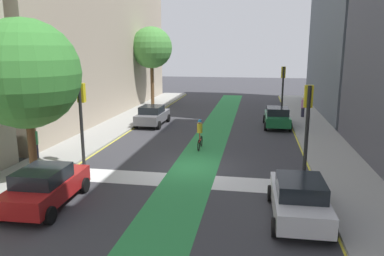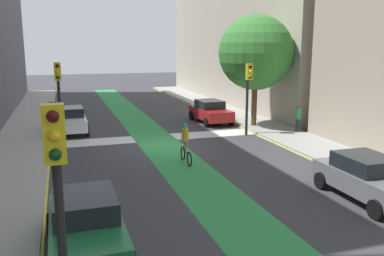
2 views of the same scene
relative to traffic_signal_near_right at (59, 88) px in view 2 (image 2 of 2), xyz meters
name	(u,v)px [view 2 (image 2 of 2)]	position (x,y,z in m)	size (l,w,h in m)	color
ground_plane	(165,145)	(-5.36, 1.81, -3.14)	(120.00, 120.00, 0.00)	#38383D
bike_lane_paint	(162,146)	(-5.18, 1.81, -3.14)	(2.40, 60.00, 0.01)	#2D8C47
crosswalk_band	(157,138)	(-5.36, -0.19, -3.14)	(12.00, 1.80, 0.01)	silver
sidewalk_left	(286,135)	(-12.86, 1.81, -3.07)	(3.00, 60.00, 0.15)	#9E9E99
curb_stripe_left	(263,138)	(-11.36, 1.81, -3.14)	(0.16, 60.00, 0.01)	yellow
sidewalk_right	(17,155)	(2.14, 1.81, -3.07)	(3.00, 60.00, 0.15)	#9E9E99
curb_stripe_right	(49,154)	(0.64, 1.81, -3.14)	(0.16, 60.00, 0.01)	yellow
traffic_signal_near_right	(59,88)	(0.00, 0.00, 0.00)	(0.35, 0.52, 4.50)	black
traffic_signal_near_left	(248,86)	(-10.75, 0.83, -0.11)	(0.35, 0.52, 4.33)	black
traffic_signal_far_right	(58,185)	(0.00, 16.24, -0.01)	(0.35, 0.52, 4.48)	black
car_red_left_near	(210,111)	(-10.10, -3.85, -2.34)	(2.16, 4.27, 1.57)	#A51919
car_grey_left_far	(368,178)	(-10.25, 11.74, -2.34)	(2.07, 4.22, 1.57)	slate
car_white_right_near	(70,120)	(-0.55, -3.36, -2.34)	(2.08, 4.23, 1.57)	silver
car_green_right_far	(86,225)	(-0.54, 12.68, -2.34)	(2.06, 4.22, 1.57)	#196033
cyclist_in_lane	(185,142)	(-5.47, 5.36, -2.17)	(0.32, 1.73, 1.86)	black
pedestrian_sidewalk_left_a	(298,118)	(-13.88, 1.44, -2.12)	(0.34, 0.34, 1.71)	#262638
street_tree_near	(256,53)	(-12.23, -1.30, 1.77)	(4.84, 4.84, 7.19)	brown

